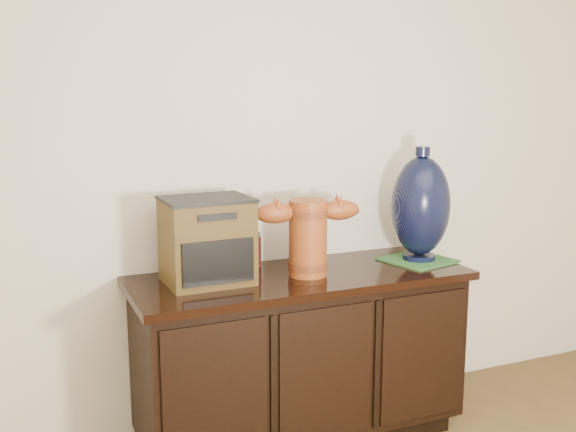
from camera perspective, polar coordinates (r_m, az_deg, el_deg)
name	(u,v)px	position (r m, az deg, el deg)	size (l,w,h in m)	color
sideboard	(300,355)	(3.02, 1.06, -11.69)	(1.46, 0.56, 0.75)	black
terracotta_vessel	(308,233)	(2.84, 1.70, -1.46)	(0.46, 0.19, 0.32)	#99471B
tv_radio	(207,241)	(2.75, -6.86, -2.08)	(0.36, 0.29, 0.35)	#443011
green_mat	(418,260)	(3.17, 10.93, -3.67)	(0.28, 0.28, 0.01)	#2A5D29
lamp_base	(421,206)	(3.12, 11.17, 0.80)	(0.32, 0.32, 0.52)	black
spray_can	(255,250)	(3.00, -2.81, -2.85)	(0.06, 0.06, 0.16)	#601013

